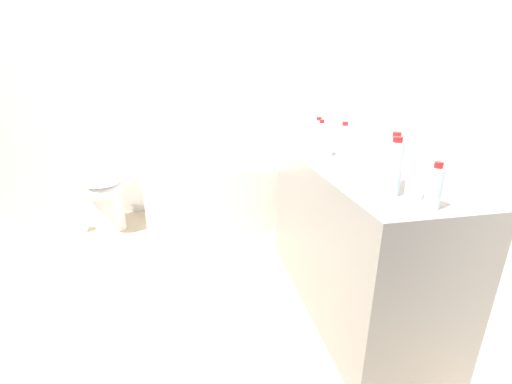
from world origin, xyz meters
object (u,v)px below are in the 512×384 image
(water_bottle_4, at_px, (434,188))
(drinking_glass_1, at_px, (332,146))
(water_bottle_0, at_px, (321,136))
(soap_dish, at_px, (318,146))
(water_bottle_2, at_px, (394,168))
(water_bottle_1, at_px, (318,131))
(drinking_glass_0, at_px, (414,188))
(toilet_paper_roll, at_px, (81,225))
(toilet, at_px, (107,192))
(water_bottle_5, at_px, (344,141))
(drinking_glass_2, at_px, (328,148))
(sink_basin, at_px, (362,163))
(water_bottle_3, at_px, (393,162))
(sink_faucet, at_px, (391,160))
(bathtub, at_px, (232,189))

(water_bottle_4, xyz_separation_m, drinking_glass_1, (-0.00, 0.95, -0.04))
(water_bottle_0, xyz_separation_m, water_bottle_4, (0.05, -1.02, -0.01))
(soap_dish, bearing_deg, water_bottle_2, -92.02)
(water_bottle_1, bearing_deg, drinking_glass_0, -90.59)
(water_bottle_4, relative_size, toilet_paper_roll, 1.49)
(water_bottle_4, relative_size, drinking_glass_0, 1.99)
(toilet, xyz_separation_m, water_bottle_5, (1.66, -1.23, 0.64))
(drinking_glass_0, bearing_deg, water_bottle_1, 89.41)
(drinking_glass_2, bearing_deg, sink_basin, -76.74)
(toilet, height_order, drinking_glass_0, drinking_glass_0)
(water_bottle_3, bearing_deg, drinking_glass_1, 89.11)
(water_bottle_0, distance_m, drinking_glass_2, 0.16)
(sink_faucet, height_order, water_bottle_0, water_bottle_0)
(toilet_paper_roll, bearing_deg, bathtub, 0.61)
(water_bottle_1, xyz_separation_m, drinking_glass_1, (-0.01, -0.29, -0.04))
(water_bottle_4, xyz_separation_m, drinking_glass_0, (0.00, 0.11, -0.04))
(drinking_glass_1, relative_size, soap_dish, 0.98)
(toilet, bearing_deg, sink_basin, 52.43)
(water_bottle_0, bearing_deg, drinking_glass_1, -57.51)
(sink_basin, distance_m, drinking_glass_0, 0.46)
(water_bottle_1, height_order, water_bottle_5, water_bottle_5)
(water_bottle_5, relative_size, drinking_glass_0, 2.36)
(water_bottle_0, height_order, toilet_paper_roll, water_bottle_0)
(drinking_glass_0, relative_size, drinking_glass_1, 1.04)
(water_bottle_2, distance_m, water_bottle_5, 0.63)
(bathtub, bearing_deg, drinking_glass_1, -63.81)
(bathtub, bearing_deg, water_bottle_1, -55.25)
(sink_faucet, relative_size, water_bottle_0, 0.76)
(water_bottle_1, bearing_deg, sink_basin, -90.16)
(water_bottle_4, distance_m, soap_dish, 1.12)
(sink_basin, distance_m, water_bottle_0, 0.46)
(water_bottle_1, height_order, water_bottle_2, water_bottle_2)
(water_bottle_0, bearing_deg, soap_dish, 79.18)
(water_bottle_5, relative_size, drinking_glass_2, 2.17)
(toilet_paper_roll, bearing_deg, soap_dish, -24.79)
(water_bottle_3, relative_size, drinking_glass_2, 2.49)
(drinking_glass_0, bearing_deg, water_bottle_3, 94.78)
(toilet_paper_roll, bearing_deg, drinking_glass_0, -44.42)
(water_bottle_2, xyz_separation_m, toilet_paper_roll, (-1.85, 1.82, -0.94))
(sink_faucet, height_order, toilet_paper_roll, sink_faucet)
(sink_basin, bearing_deg, water_bottle_1, 89.84)
(water_bottle_3, bearing_deg, toilet, 132.89)
(toilet_paper_roll, bearing_deg, toilet, 9.21)
(water_bottle_5, bearing_deg, water_bottle_2, -96.30)
(water_bottle_0, bearing_deg, water_bottle_2, -91.00)
(water_bottle_1, distance_m, soap_dish, 0.15)
(bathtub, xyz_separation_m, soap_dish, (0.49, -0.89, 0.59))
(water_bottle_4, bearing_deg, drinking_glass_1, 90.12)
(sink_basin, height_order, drinking_glass_1, drinking_glass_1)
(bathtub, distance_m, water_bottle_5, 1.48)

